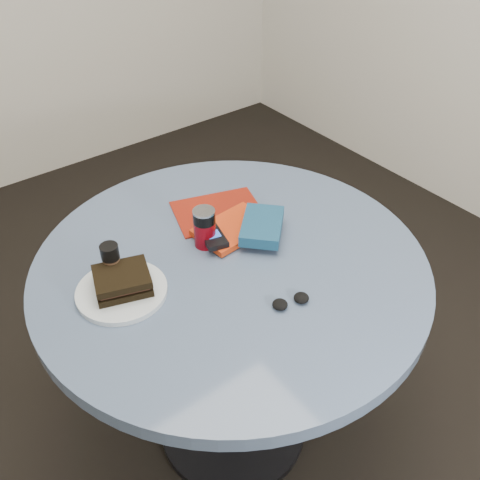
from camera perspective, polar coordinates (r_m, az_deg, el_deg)
ground at (r=1.93m, az=-0.75°, el=-19.37°), size 4.00×4.00×0.00m
table at (r=1.46m, az=-0.94°, el=-7.01°), size 1.00×1.00×0.75m
plate at (r=1.29m, az=-12.50°, el=-5.36°), size 0.28×0.28×0.01m
sandwich at (r=1.27m, az=-12.44°, el=-4.26°), size 0.15×0.14×0.04m
soda_can at (r=1.37m, az=-3.80°, el=1.32°), size 0.07×0.07×0.11m
pepper_grinder at (r=1.30m, az=-13.54°, el=-2.29°), size 0.05×0.05×0.10m
magazine at (r=1.52m, az=-2.36°, el=3.06°), size 0.29×0.25×0.00m
red_book at (r=1.44m, az=-0.76°, el=1.26°), size 0.21×0.15×0.02m
novel at (r=1.41m, az=2.37°, el=1.52°), size 0.18×0.18×0.03m
mp3_player at (r=1.38m, az=-2.92°, el=0.32°), size 0.07×0.10×0.02m
headphones at (r=1.24m, az=5.43°, el=-6.51°), size 0.10×0.06×0.02m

